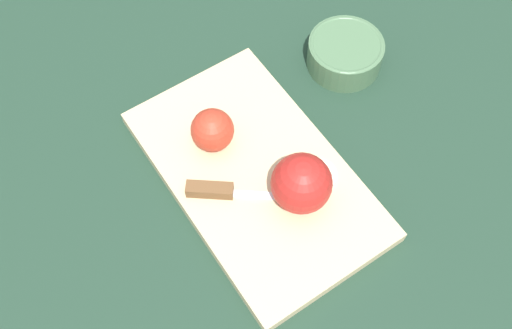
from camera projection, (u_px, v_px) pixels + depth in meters
name	position (u px, v px, depth m)	size (l,w,h in m)	color
ground_plane	(256.00, 178.00, 0.91)	(4.00, 4.00, 0.00)	#1E3828
cutting_board	(256.00, 175.00, 0.90)	(0.44, 0.30, 0.02)	#D1B789
apple_half_left	(213.00, 130.00, 0.89)	(0.07, 0.07, 0.07)	red
apple_half_right	(302.00, 183.00, 0.83)	(0.09, 0.09, 0.09)	red
knife	(214.00, 190.00, 0.87)	(0.12, 0.11, 0.02)	silver
apple_slice	(319.00, 175.00, 0.89)	(0.05, 0.05, 0.00)	beige
bowl	(345.00, 53.00, 0.99)	(0.13, 0.13, 0.05)	#4C704C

